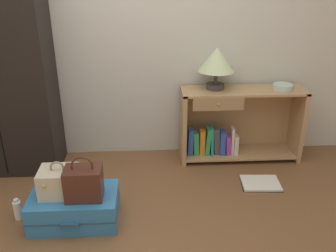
{
  "coord_description": "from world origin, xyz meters",
  "views": [
    {
      "loc": [
        0.06,
        -2.06,
        1.83
      ],
      "look_at": [
        0.23,
        0.83,
        0.55
      ],
      "focal_mm": 39.73,
      "sensor_mm": 36.0,
      "label": 1
    }
  ],
  "objects_px": {
    "train_case": "(59,182)",
    "open_book_on_floor": "(261,183)",
    "bookshelf": "(234,125)",
    "handbag": "(84,183)",
    "suitcase_large": "(75,207)",
    "bottle": "(18,210)",
    "bowl": "(283,87)",
    "table_lamp": "(217,61)"
  },
  "relations": [
    {
      "from": "suitcase_large",
      "to": "bottle",
      "type": "height_order",
      "value": "suitcase_large"
    },
    {
      "from": "table_lamp",
      "to": "suitcase_large",
      "type": "distance_m",
      "value": 1.79
    },
    {
      "from": "suitcase_large",
      "to": "bottle",
      "type": "xyz_separation_m",
      "value": [
        -0.45,
        0.05,
        -0.04
      ]
    },
    {
      "from": "train_case",
      "to": "bowl",
      "type": "bearing_deg",
      "value": 24.84
    },
    {
      "from": "open_book_on_floor",
      "to": "train_case",
      "type": "bearing_deg",
      "value": -166.42
    },
    {
      "from": "bowl",
      "to": "open_book_on_floor",
      "type": "relative_size",
      "value": 0.48
    },
    {
      "from": "handbag",
      "to": "open_book_on_floor",
      "type": "xyz_separation_m",
      "value": [
        1.48,
        0.46,
        -0.36
      ]
    },
    {
      "from": "bowl",
      "to": "train_case",
      "type": "height_order",
      "value": "bowl"
    },
    {
      "from": "open_book_on_floor",
      "to": "bookshelf",
      "type": "bearing_deg",
      "value": 105.27
    },
    {
      "from": "bowl",
      "to": "handbag",
      "type": "distance_m",
      "value": 2.04
    },
    {
      "from": "bottle",
      "to": "bowl",
      "type": "bearing_deg",
      "value": 20.7
    },
    {
      "from": "bowl",
      "to": "suitcase_large",
      "type": "distance_m",
      "value": 2.16
    },
    {
      "from": "open_book_on_floor",
      "to": "bottle",
      "type": "bearing_deg",
      "value": -169.63
    },
    {
      "from": "handbag",
      "to": "bottle",
      "type": "relative_size",
      "value": 1.94
    },
    {
      "from": "bookshelf",
      "to": "bottle",
      "type": "distance_m",
      "value": 2.1
    },
    {
      "from": "bookshelf",
      "to": "open_book_on_floor",
      "type": "xyz_separation_m",
      "value": [
        0.15,
        -0.53,
        -0.34
      ]
    },
    {
      "from": "bowl",
      "to": "suitcase_large",
      "type": "height_order",
      "value": "bowl"
    },
    {
      "from": "open_book_on_floor",
      "to": "handbag",
      "type": "bearing_deg",
      "value": -162.59
    },
    {
      "from": "handbag",
      "to": "open_book_on_floor",
      "type": "relative_size",
      "value": 0.91
    },
    {
      "from": "bottle",
      "to": "open_book_on_floor",
      "type": "relative_size",
      "value": 0.47
    },
    {
      "from": "bookshelf",
      "to": "suitcase_large",
      "type": "xyz_separation_m",
      "value": [
        -1.43,
        -0.95,
        -0.23
      ]
    },
    {
      "from": "train_case",
      "to": "handbag",
      "type": "height_order",
      "value": "handbag"
    },
    {
      "from": "open_book_on_floor",
      "to": "bowl",
      "type": "bearing_deg",
      "value": 60.41
    },
    {
      "from": "bookshelf",
      "to": "suitcase_large",
      "type": "height_order",
      "value": "bookshelf"
    },
    {
      "from": "bowl",
      "to": "handbag",
      "type": "bearing_deg",
      "value": -151.3
    },
    {
      "from": "train_case",
      "to": "open_book_on_floor",
      "type": "height_order",
      "value": "train_case"
    },
    {
      "from": "suitcase_large",
      "to": "handbag",
      "type": "bearing_deg",
      "value": -24.57
    },
    {
      "from": "bowl",
      "to": "suitcase_large",
      "type": "relative_size",
      "value": 0.28
    },
    {
      "from": "table_lamp",
      "to": "handbag",
      "type": "height_order",
      "value": "table_lamp"
    },
    {
      "from": "suitcase_large",
      "to": "bottle",
      "type": "bearing_deg",
      "value": 173.77
    },
    {
      "from": "handbag",
      "to": "suitcase_large",
      "type": "bearing_deg",
      "value": 155.43
    },
    {
      "from": "bottle",
      "to": "bookshelf",
      "type": "bearing_deg",
      "value": 25.73
    },
    {
      "from": "suitcase_large",
      "to": "open_book_on_floor",
      "type": "bearing_deg",
      "value": 14.92
    },
    {
      "from": "table_lamp",
      "to": "bowl",
      "type": "xyz_separation_m",
      "value": [
        0.64,
        -0.05,
        -0.25
      ]
    },
    {
      "from": "table_lamp",
      "to": "bowl",
      "type": "distance_m",
      "value": 0.69
    },
    {
      "from": "handbag",
      "to": "bottle",
      "type": "height_order",
      "value": "handbag"
    },
    {
      "from": "handbag",
      "to": "open_book_on_floor",
      "type": "height_order",
      "value": "handbag"
    },
    {
      "from": "bookshelf",
      "to": "bowl",
      "type": "xyz_separation_m",
      "value": [
        0.43,
        -0.03,
        0.4
      ]
    },
    {
      "from": "bookshelf",
      "to": "handbag",
      "type": "distance_m",
      "value": 1.66
    },
    {
      "from": "bottle",
      "to": "suitcase_large",
      "type": "bearing_deg",
      "value": -6.23
    },
    {
      "from": "handbag",
      "to": "table_lamp",
      "type": "bearing_deg",
      "value": 42.17
    },
    {
      "from": "bookshelf",
      "to": "bowl",
      "type": "distance_m",
      "value": 0.59
    }
  ]
}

